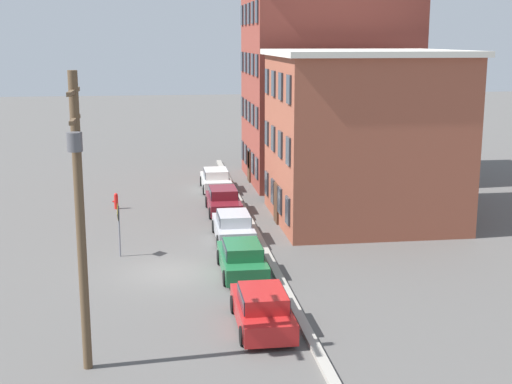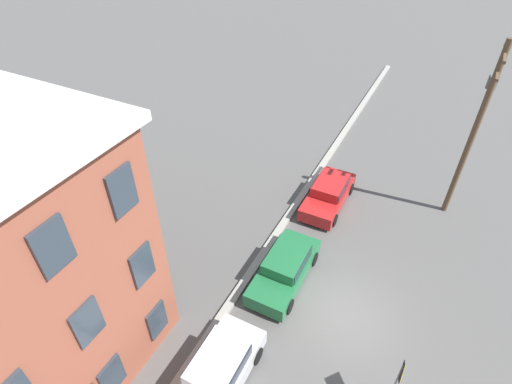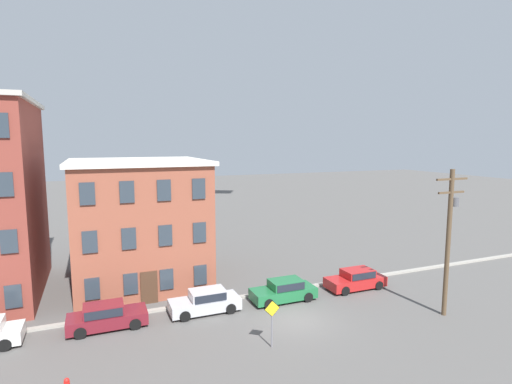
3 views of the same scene
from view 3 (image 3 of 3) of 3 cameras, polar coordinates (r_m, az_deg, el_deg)
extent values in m
plane|color=#565451|center=(25.46, 5.76, -17.77)|extent=(200.00, 200.00, 0.00)
cube|color=#9E998E|center=(29.15, 1.50, -14.23)|extent=(56.00, 0.36, 0.16)
cube|color=#2D3842|center=(28.22, -31.35, -12.63)|extent=(0.90, 0.10, 1.40)
cube|color=#2D3842|center=(27.33, -31.81, -6.03)|extent=(0.90, 0.10, 1.40)
cube|color=#2D3842|center=(26.83, -32.28, 0.91)|extent=(0.90, 0.10, 1.40)
cube|color=#2D3842|center=(26.73, -32.77, 8.02)|extent=(0.90, 0.10, 1.40)
cube|color=brown|center=(31.84, -16.31, -4.29)|extent=(9.29, 9.49, 9.09)
cube|color=silver|center=(31.27, -16.61, 4.17)|extent=(9.79, 9.99, 0.30)
cube|color=#2D3842|center=(27.87, -22.34, -12.68)|extent=(0.90, 0.10, 1.40)
cube|color=#2D3842|center=(27.01, -22.65, -6.61)|extent=(0.90, 0.10, 1.40)
cube|color=#2D3842|center=(26.48, -22.97, -0.23)|extent=(0.90, 0.10, 1.40)
cube|color=#2D3842|center=(27.92, -17.46, -12.42)|extent=(0.90, 0.10, 1.40)
cube|color=#2D3842|center=(27.07, -17.71, -6.36)|extent=(0.90, 0.10, 1.40)
cube|color=#2D3842|center=(26.54, -17.96, 0.01)|extent=(0.90, 0.10, 1.40)
cube|color=#2D3842|center=(28.17, -12.65, -12.08)|extent=(0.90, 0.10, 1.40)
cube|color=#2D3842|center=(27.33, -12.83, -6.07)|extent=(0.90, 0.10, 1.40)
cube|color=#2D3842|center=(26.80, -13.01, 0.25)|extent=(0.90, 0.10, 1.40)
cube|color=#2D3842|center=(28.61, -7.96, -11.66)|extent=(0.90, 0.10, 1.40)
cube|color=#2D3842|center=(27.78, -8.07, -5.74)|extent=(0.90, 0.10, 1.40)
cube|color=#2D3842|center=(27.26, -8.19, 0.47)|extent=(0.90, 0.10, 1.40)
cube|color=#472D1E|center=(28.16, -15.02, -13.05)|extent=(1.10, 0.10, 2.20)
cylinder|color=black|center=(25.55, -32.27, -17.99)|extent=(0.66, 0.22, 0.66)
cylinder|color=black|center=(27.08, -31.63, -16.51)|extent=(0.66, 0.22, 0.66)
cube|color=maroon|center=(25.74, -20.43, -16.63)|extent=(4.40, 1.80, 0.70)
cube|color=maroon|center=(25.49, -20.96, -15.36)|extent=(2.20, 1.51, 0.55)
cube|color=#1E232D|center=(25.49, -20.96, -15.36)|extent=(2.02, 1.58, 0.48)
cylinder|color=black|center=(26.65, -17.23, -16.11)|extent=(0.66, 0.22, 0.66)
cylinder|color=black|center=(25.10, -16.87, -17.61)|extent=(0.66, 0.22, 0.66)
cylinder|color=black|center=(26.62, -23.72, -16.44)|extent=(0.66, 0.22, 0.66)
cylinder|color=black|center=(25.07, -23.82, -17.97)|extent=(0.66, 0.22, 0.66)
cube|color=#B7B7BC|center=(26.40, -7.34, -15.59)|extent=(4.40, 1.80, 0.70)
cube|color=#B7B7BC|center=(26.22, -6.93, -14.28)|extent=(2.20, 1.51, 0.55)
cube|color=#1E232D|center=(26.22, -6.93, -14.28)|extent=(2.02, 1.58, 0.48)
cylinder|color=black|center=(25.43, -10.12, -17.07)|extent=(0.66, 0.22, 0.66)
cylinder|color=black|center=(26.96, -10.91, -15.63)|extent=(0.66, 0.22, 0.66)
cylinder|color=black|center=(26.11, -3.63, -16.29)|extent=(0.66, 0.22, 0.66)
cylinder|color=black|center=(27.60, -4.79, -14.96)|extent=(0.66, 0.22, 0.66)
cube|color=#1E6638|center=(27.98, 3.91, -14.19)|extent=(4.40, 1.80, 0.70)
cube|color=#1E6638|center=(27.84, 4.30, -12.93)|extent=(2.20, 1.51, 0.55)
cube|color=#1E232D|center=(27.84, 4.30, -12.93)|extent=(2.02, 1.58, 0.48)
cylinder|color=black|center=(26.78, 1.83, -15.66)|extent=(0.66, 0.22, 0.66)
cylinder|color=black|center=(28.22, 0.39, -14.42)|extent=(0.66, 0.22, 0.66)
cylinder|color=black|center=(27.99, 7.45, -14.67)|extent=(0.66, 0.22, 0.66)
cylinder|color=black|center=(29.38, 5.77, -13.57)|extent=(0.66, 0.22, 0.66)
cube|color=#B21E1E|center=(30.87, 13.98, -12.31)|extent=(4.40, 1.80, 0.70)
cube|color=#B21E1E|center=(30.78, 14.32, -11.15)|extent=(2.20, 1.51, 0.55)
cube|color=#1E232D|center=(30.78, 14.32, -11.15)|extent=(2.02, 1.58, 0.48)
cylinder|color=black|center=(29.49, 12.62, -13.63)|extent=(0.66, 0.22, 0.66)
cylinder|color=black|center=(30.81, 10.78, -12.65)|extent=(0.66, 0.22, 0.66)
cylinder|color=black|center=(31.15, 17.12, -12.63)|extent=(0.66, 0.22, 0.66)
cylinder|color=black|center=(32.40, 15.19, -11.77)|extent=(0.66, 0.22, 0.66)
cylinder|color=slate|center=(21.98, 2.28, -18.48)|extent=(0.08, 0.08, 2.42)
cube|color=yellow|center=(21.57, 2.33, -16.31)|extent=(0.83, 0.03, 0.83)
cube|color=black|center=(21.58, 2.31, -16.30)|extent=(0.89, 0.02, 0.89)
cylinder|color=brown|center=(27.19, 25.75, -6.66)|extent=(0.28, 0.28, 9.11)
cube|color=brown|center=(26.57, 26.21, 1.66)|extent=(2.40, 0.12, 0.12)
cube|color=brown|center=(26.65, 26.12, -0.05)|extent=(2.00, 0.12, 0.12)
cylinder|color=#515156|center=(26.98, 26.54, -1.28)|extent=(0.44, 0.44, 0.55)
sphere|color=red|center=(20.02, -25.44, -23.14)|extent=(0.22, 0.22, 0.22)
camera|label=1|loc=(45.36, 41.99, 4.44)|focal=50.00mm
camera|label=2|loc=(19.56, -20.83, 17.20)|focal=28.00mm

